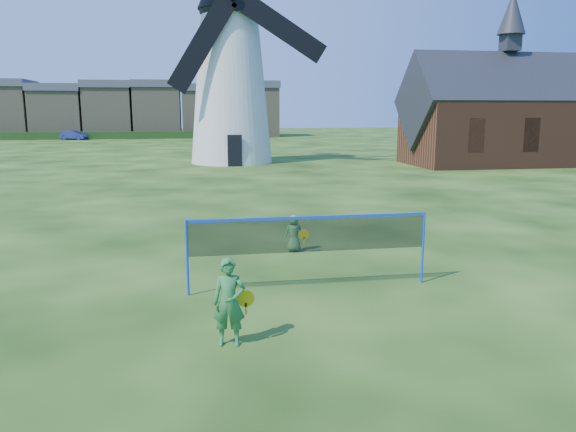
# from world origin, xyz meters

# --- Properties ---
(ground) EXTENTS (220.00, 220.00, 0.00)m
(ground) POSITION_xyz_m (0.00, 0.00, 0.00)
(ground) COLOR black
(ground) RESTS_ON ground
(windmill) EXTENTS (12.81, 5.78, 17.56)m
(windmill) POSITION_xyz_m (1.07, 29.21, 6.08)
(windmill) COLOR white
(windmill) RESTS_ON ground
(chapel) EXTENTS (13.65, 6.62, 11.54)m
(chapel) POSITION_xyz_m (19.62, 24.74, 3.25)
(chapel) COLOR brown
(chapel) RESTS_ON ground
(badminton_net) EXTENTS (5.05, 0.05, 1.55)m
(badminton_net) POSITION_xyz_m (0.59, 0.14, 1.14)
(badminton_net) COLOR blue
(badminton_net) RESTS_ON ground
(player_girl) EXTENTS (0.70, 0.42, 1.43)m
(player_girl) POSITION_xyz_m (-1.25, -2.41, 0.71)
(player_girl) COLOR #317B3B
(player_girl) RESTS_ON ground
(player_boy) EXTENTS (0.61, 0.41, 0.98)m
(player_boy) POSITION_xyz_m (0.85, 3.27, 0.49)
(player_boy) COLOR #4E994A
(player_boy) RESTS_ON ground
(terraced_houses) EXTENTS (63.00, 8.40, 8.23)m
(terraced_houses) POSITION_xyz_m (-20.45, 72.00, 3.88)
(terraced_houses) COLOR gray
(terraced_houses) RESTS_ON ground
(hedge) EXTENTS (62.00, 0.80, 1.00)m
(hedge) POSITION_xyz_m (-22.00, 66.00, 0.50)
(hedge) COLOR #193814
(hedge) RESTS_ON ground
(car_right) EXTENTS (3.71, 2.43, 1.16)m
(car_right) POSITION_xyz_m (-16.84, 65.14, 0.58)
(car_right) COLOR navy
(car_right) RESTS_ON ground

